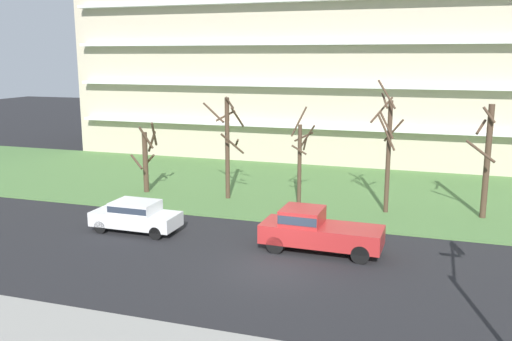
% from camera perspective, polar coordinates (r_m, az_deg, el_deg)
% --- Properties ---
extents(ground, '(160.00, 160.00, 0.00)m').
position_cam_1_polar(ground, '(23.41, 2.02, -9.98)').
color(ground, '#232326').
extents(grass_lawn_strip, '(80.00, 16.00, 0.08)m').
position_cam_1_polar(grass_lawn_strip, '(36.45, 8.16, -2.08)').
color(grass_lawn_strip, '#547F42').
rests_on(grass_lawn_strip, ground).
extents(apartment_building, '(49.78, 12.87, 19.24)m').
position_cam_1_polar(apartment_building, '(49.25, 11.41, 12.60)').
color(apartment_building, beige).
rests_on(apartment_building, ground).
extents(tree_far_left, '(1.80, 1.80, 4.65)m').
position_cam_1_polar(tree_far_left, '(35.90, -11.24, 1.29)').
color(tree_far_left, '#4C3828').
rests_on(tree_far_left, ground).
extents(tree_left, '(2.52, 2.31, 6.32)m').
position_cam_1_polar(tree_left, '(33.41, -2.94, 2.82)').
color(tree_left, '#4C3828').
rests_on(tree_left, ground).
extents(tree_center, '(1.50, 1.41, 5.81)m').
position_cam_1_polar(tree_center, '(32.20, 4.58, 1.21)').
color(tree_center, '#4C3828').
rests_on(tree_center, ground).
extents(tree_right, '(1.83, 1.84, 7.42)m').
position_cam_1_polar(tree_right, '(31.17, 13.43, 2.27)').
color(tree_right, '#4C3828').
rests_on(tree_right, ground).
extents(tree_far_right, '(1.51, 1.90, 6.21)m').
position_cam_1_polar(tree_far_right, '(31.75, 22.66, 1.05)').
color(tree_far_right, '#4C3828').
rests_on(tree_far_right, ground).
extents(pickup_red_near_left, '(5.45, 2.13, 1.95)m').
position_cam_1_polar(pickup_red_near_left, '(25.09, 6.23, -6.07)').
color(pickup_red_near_left, '#B22828').
rests_on(pickup_red_near_left, ground).
extents(sedan_white_center_left, '(4.41, 1.83, 1.57)m').
position_cam_1_polar(sedan_white_center_left, '(28.36, -12.29, -4.49)').
color(sedan_white_center_left, white).
rests_on(sedan_white_center_left, ground).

